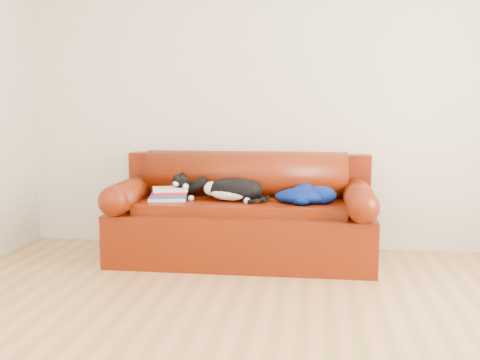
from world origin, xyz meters
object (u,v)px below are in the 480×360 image
at_px(book_stack, 169,194).
at_px(blanket, 304,195).
at_px(sofa_base, 242,231).
at_px(cat, 233,190).

bearing_deg(book_stack, blanket, 0.68).
relative_size(sofa_base, blanket, 3.91).
bearing_deg(book_stack, cat, 1.92).
xyz_separation_m(book_stack, blanket, (1.10, 0.01, 0.01)).
bearing_deg(book_stack, sofa_base, 7.32).
distance_m(sofa_base, book_stack, 0.67).
bearing_deg(sofa_base, book_stack, -172.68).
height_order(sofa_base, blanket, blanket).
distance_m(book_stack, cat, 0.53).
distance_m(book_stack, blanket, 1.10).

